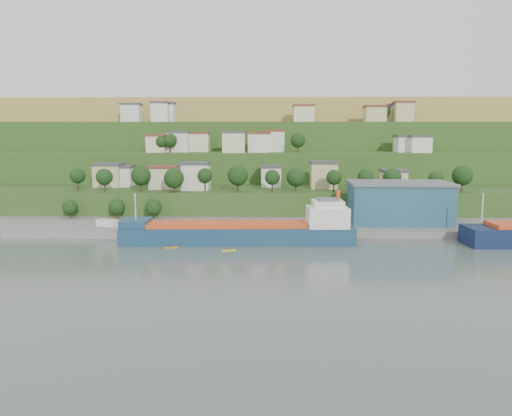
{
  "coord_description": "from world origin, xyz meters",
  "views": [
    {
      "loc": [
        0.6,
        -124.54,
        29.11
      ],
      "look_at": [
        -2.38,
        15.0,
        8.67
      ],
      "focal_mm": 35.0,
      "sensor_mm": 36.0,
      "label": 1
    }
  ],
  "objects_px": {
    "warehouse": "(399,202)",
    "kayak_orange": "(172,247)",
    "caravan": "(107,224)",
    "cargo_ship_near": "(246,233)"
  },
  "relations": [
    {
      "from": "warehouse",
      "to": "kayak_orange",
      "type": "bearing_deg",
      "value": -154.52
    },
    {
      "from": "caravan",
      "to": "kayak_orange",
      "type": "height_order",
      "value": "caravan"
    },
    {
      "from": "cargo_ship_near",
      "to": "warehouse",
      "type": "height_order",
      "value": "warehouse"
    },
    {
      "from": "cargo_ship_near",
      "to": "caravan",
      "type": "height_order",
      "value": "cargo_ship_near"
    },
    {
      "from": "cargo_ship_near",
      "to": "kayak_orange",
      "type": "bearing_deg",
      "value": -161.6
    },
    {
      "from": "cargo_ship_near",
      "to": "kayak_orange",
      "type": "height_order",
      "value": "cargo_ship_near"
    },
    {
      "from": "caravan",
      "to": "kayak_orange",
      "type": "xyz_separation_m",
      "value": [
        23.28,
        -19.88,
        -2.38
      ]
    },
    {
      "from": "kayak_orange",
      "to": "warehouse",
      "type": "bearing_deg",
      "value": 2.3
    },
    {
      "from": "warehouse",
      "to": "caravan",
      "type": "xyz_separation_m",
      "value": [
        -89.16,
        -8.72,
        -5.79
      ]
    },
    {
      "from": "caravan",
      "to": "cargo_ship_near",
      "type": "bearing_deg",
      "value": 3.15
    }
  ]
}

